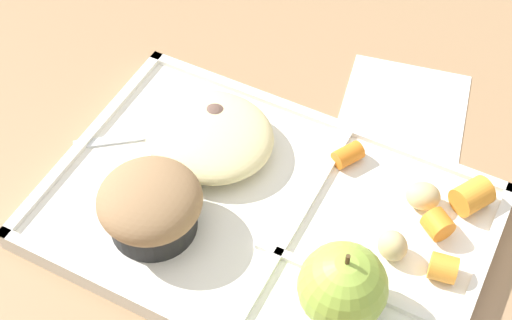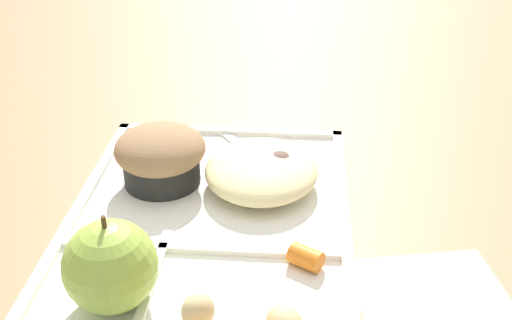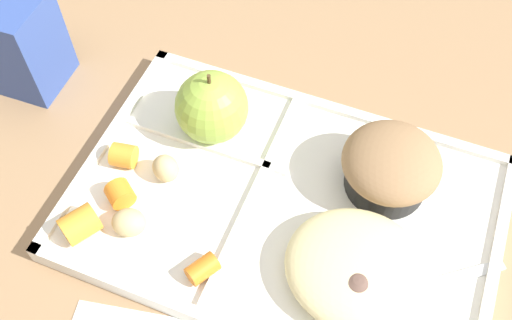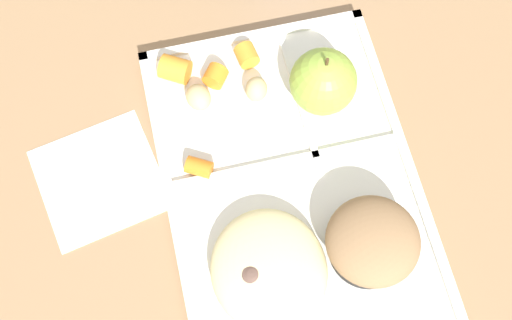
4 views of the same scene
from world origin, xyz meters
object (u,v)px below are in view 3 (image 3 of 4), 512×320
(lunch_tray, at_px, (284,209))
(green_apple, at_px, (212,107))
(milk_carton, at_px, (21,43))
(plastic_fork, at_px, (411,290))
(bran_muffin, at_px, (390,167))

(lunch_tray, height_order, green_apple, green_apple)
(green_apple, distance_m, milk_carton, 0.22)
(lunch_tray, bearing_deg, plastic_fork, -16.93)
(lunch_tray, relative_size, plastic_fork, 2.96)
(green_apple, height_order, plastic_fork, green_apple)
(bran_muffin, bearing_deg, green_apple, -180.00)
(milk_carton, bearing_deg, green_apple, -2.66)
(bran_muffin, relative_size, milk_carton, 0.84)
(bran_muffin, xyz_separation_m, milk_carton, (-0.39, 0.00, 0.01))
(lunch_tray, relative_size, milk_carton, 3.60)
(bran_muffin, distance_m, plastic_fork, 0.11)
(lunch_tray, bearing_deg, green_apple, 150.02)
(plastic_fork, xyz_separation_m, milk_carton, (-0.44, 0.10, 0.04))
(green_apple, relative_size, milk_carton, 0.75)
(lunch_tray, distance_m, milk_carton, 0.32)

